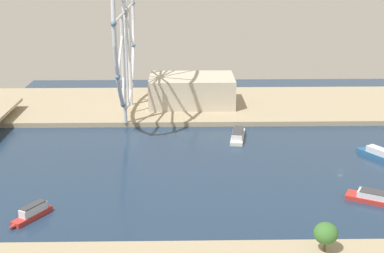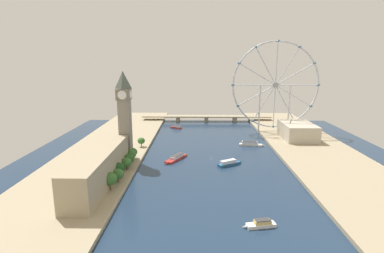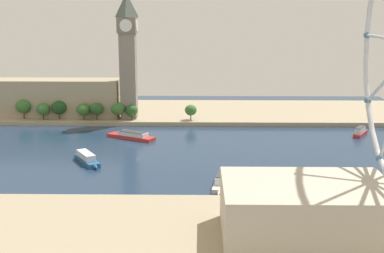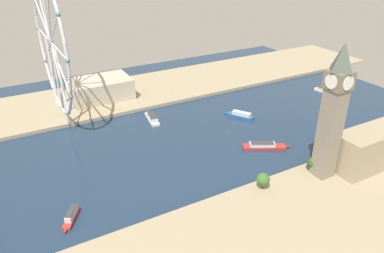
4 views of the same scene
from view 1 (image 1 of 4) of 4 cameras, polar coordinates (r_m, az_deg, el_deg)
ground_plane at (r=278.58m, az=15.23°, el=-4.48°), size 403.78×403.78×0.00m
riverbank_right at (r=385.63m, az=10.57°, el=2.29°), size 90.00×520.00×3.00m
ferris_wheel at (r=343.03m, az=-7.03°, el=11.73°), size 122.19×3.20×125.09m
riverside_hall at (r=371.44m, az=-0.04°, el=3.79°), size 38.29×57.07×19.46m
tour_boat_0 at (r=231.31m, az=-16.38°, el=-8.67°), size 20.23×14.23×5.79m
tour_boat_1 at (r=299.88m, az=19.01°, el=-2.76°), size 26.53×18.40×5.48m
tour_boat_3 at (r=314.44m, az=4.81°, el=-0.87°), size 32.16×11.28×5.52m
tour_boat_4 at (r=248.35m, az=19.45°, el=-7.21°), size 22.25×35.16×4.82m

